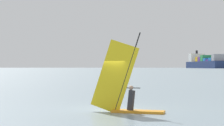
% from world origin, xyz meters
% --- Properties ---
extents(ground_plane, '(4000.00, 4000.00, 0.00)m').
position_xyz_m(ground_plane, '(0.00, 0.00, 0.00)').
color(ground_plane, gray).
extents(windsurfer, '(3.60, 1.51, 3.99)m').
position_xyz_m(windsurfer, '(1.31, -0.69, 0.92)').
color(windsurfer, orange).
rests_on(windsurfer, ground_plane).
extents(cargo_ship, '(113.27, 127.36, 32.21)m').
position_xyz_m(cargo_ship, '(-202.30, 592.75, 8.99)').
color(cargo_ship, navy).
rests_on(cargo_ship, ground_plane).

